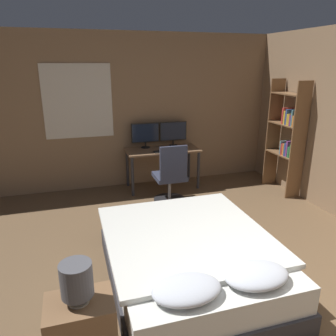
# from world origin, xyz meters

# --- Properties ---
(wall_back) EXTENTS (12.00, 0.08, 2.70)m
(wall_back) POSITION_xyz_m (-0.02, 4.35, 1.35)
(wall_back) COLOR #8E7051
(wall_back) RESTS_ON ground_plane
(bed) EXTENTS (1.62, 2.01, 0.61)m
(bed) POSITION_xyz_m (-0.51, 1.24, 0.27)
(bed) COLOR #2D2D33
(bed) RESTS_ON ground_plane
(nightstand) EXTENTS (0.49, 0.37, 0.56)m
(nightstand) POSITION_xyz_m (-1.61, 0.59, 0.28)
(nightstand) COLOR brown
(nightstand) RESTS_ON ground_plane
(bedside_lamp) EXTENTS (0.23, 0.23, 0.32)m
(bedside_lamp) POSITION_xyz_m (-1.61, 0.59, 0.74)
(bedside_lamp) COLOR gray
(bedside_lamp) RESTS_ON nightstand
(desk) EXTENTS (1.30, 0.59, 0.72)m
(desk) POSITION_xyz_m (-0.02, 3.98, 0.62)
(desk) COLOR #846042
(desk) RESTS_ON ground_plane
(monitor_left) EXTENTS (0.51, 0.16, 0.45)m
(monitor_left) POSITION_xyz_m (-0.28, 4.18, 0.98)
(monitor_left) COLOR black
(monitor_left) RESTS_ON desk
(monitor_right) EXTENTS (0.51, 0.16, 0.45)m
(monitor_right) POSITION_xyz_m (0.24, 4.18, 0.98)
(monitor_right) COLOR black
(monitor_right) RESTS_ON desk
(keyboard) EXTENTS (0.41, 0.13, 0.02)m
(keyboard) POSITION_xyz_m (-0.02, 3.79, 0.73)
(keyboard) COLOR black
(keyboard) RESTS_ON desk
(computer_mouse) EXTENTS (0.07, 0.05, 0.04)m
(computer_mouse) POSITION_xyz_m (0.27, 3.79, 0.74)
(computer_mouse) COLOR black
(computer_mouse) RESTS_ON desk
(office_chair) EXTENTS (0.52, 0.52, 0.99)m
(office_chair) POSITION_xyz_m (-0.09, 3.27, 0.40)
(office_chair) COLOR black
(office_chair) RESTS_ON ground_plane
(bookshelf) EXTENTS (0.28, 0.72, 1.93)m
(bookshelf) POSITION_xyz_m (1.96, 3.16, 1.06)
(bookshelf) COLOR brown
(bookshelf) RESTS_ON ground_plane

